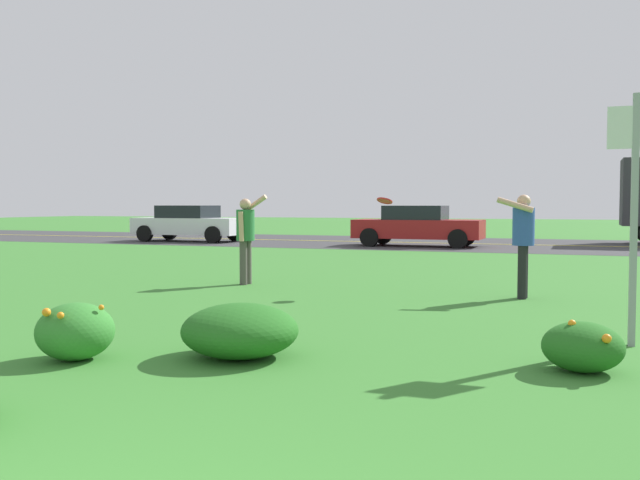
# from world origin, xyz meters

# --- Properties ---
(ground_plane) EXTENTS (120.00, 120.00, 0.00)m
(ground_plane) POSITION_xyz_m (0.00, 12.63, 0.00)
(ground_plane) COLOR #387A2D
(highway_strip) EXTENTS (120.00, 9.62, 0.01)m
(highway_strip) POSITION_xyz_m (0.00, 25.27, 0.00)
(highway_strip) COLOR #38383A
(highway_strip) RESTS_ON ground
(highway_center_stripe) EXTENTS (120.00, 0.16, 0.00)m
(highway_center_stripe) POSITION_xyz_m (0.00, 25.27, 0.01)
(highway_center_stripe) COLOR yellow
(highway_center_stripe) RESTS_ON ground
(daylily_clump_front_right) EXTENTS (0.73, 0.76, 0.55)m
(daylily_clump_front_right) POSITION_xyz_m (-2.61, 3.94, 0.28)
(daylily_clump_front_right) COLOR #337F2D
(daylily_clump_front_right) RESTS_ON ground
(daylily_clump_mid_left) EXTENTS (0.71, 0.69, 0.47)m
(daylily_clump_mid_left) POSITION_xyz_m (1.94, 5.15, 0.22)
(daylily_clump_mid_left) COLOR #23661E
(daylily_clump_mid_left) RESTS_ON ground
(daylily_clump_mid_right) EXTENTS (1.14, 1.14, 0.53)m
(daylily_clump_mid_right) POSITION_xyz_m (-1.18, 4.60, 0.26)
(daylily_clump_mid_right) COLOR #23661E
(daylily_clump_mid_right) RESTS_ON ground
(sign_post_near_path) EXTENTS (0.56, 0.10, 2.64)m
(sign_post_near_path) POSITION_xyz_m (2.43, 6.54, 1.60)
(sign_post_near_path) COLOR #93969B
(sign_post_near_path) RESTS_ON ground
(person_thrower_green_shirt) EXTENTS (0.53, 0.49, 1.68)m
(person_thrower_green_shirt) POSITION_xyz_m (-3.94, 10.22, 0.96)
(person_thrower_green_shirt) COLOR #287038
(person_thrower_green_shirt) RESTS_ON ground
(person_catcher_blue_shirt) EXTENTS (0.57, 0.49, 1.64)m
(person_catcher_blue_shirt) POSITION_xyz_m (1.05, 10.01, 0.99)
(person_catcher_blue_shirt) COLOR #2D4C9E
(person_catcher_blue_shirt) RESTS_ON ground
(frisbee_red) EXTENTS (0.28, 0.26, 0.14)m
(frisbee_red) POSITION_xyz_m (-1.19, 9.94, 1.55)
(frisbee_red) COLOR red
(car_white_leftmost) EXTENTS (4.50, 2.00, 1.45)m
(car_white_leftmost) POSITION_xyz_m (-12.91, 23.10, 0.74)
(car_white_leftmost) COLOR silver
(car_white_leftmost) RESTS_ON ground
(car_red_center_left) EXTENTS (4.50, 2.00, 1.45)m
(car_red_center_left) POSITION_xyz_m (-3.56, 23.10, 0.74)
(car_red_center_left) COLOR maroon
(car_red_center_left) RESTS_ON ground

